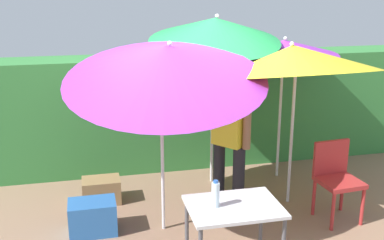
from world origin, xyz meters
TOP-DOWN VIEW (x-y plane):
  - ground_plane at (0.00, 0.00)m, footprint 24.00×24.00m
  - hedge_row at (0.00, 1.81)m, footprint 8.00×0.70m
  - umbrella_rainbow at (-0.37, -0.13)m, footprint 2.12×2.11m
  - umbrella_orange at (0.46, 1.01)m, footprint 1.68×1.69m
  - umbrella_yellow at (1.16, 0.20)m, footprint 1.96×1.98m
  - umbrella_navy at (1.38, 0.97)m, footprint 1.43×1.42m
  - person_vendor at (0.41, 0.16)m, footprint 0.41×0.49m
  - chair_plastic at (1.54, -0.29)m, footprint 0.48×0.48m
  - cooler_box at (-1.17, -0.03)m, footprint 0.50×0.34m
  - crate_cardboard at (-1.05, 0.70)m, footprint 0.46×0.32m
  - folding_table at (0.02, -1.23)m, footprint 0.80×0.60m
  - bottle_water at (-0.14, -1.21)m, footprint 0.07×0.07m

SIDE VIEW (x-z plane):
  - ground_plane at x=0.00m, z-range 0.00..0.00m
  - crate_cardboard at x=-1.05m, z-range 0.00..0.30m
  - cooler_box at x=-1.17m, z-range 0.00..0.36m
  - chair_plastic at x=1.54m, z-range 0.07..0.96m
  - folding_table at x=0.02m, z-range 0.29..1.06m
  - hedge_row at x=0.00m, z-range 0.00..1.61m
  - bottle_water at x=-0.14m, z-range 0.77..1.01m
  - person_vendor at x=0.41m, z-range -0.01..1.87m
  - umbrella_yellow at x=1.16m, z-range 0.69..2.83m
  - umbrella_navy at x=1.38m, z-range 0.77..2.76m
  - umbrella_rainbow at x=-0.37m, z-range 0.67..3.00m
  - umbrella_orange at x=0.46m, z-range 0.87..3.21m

